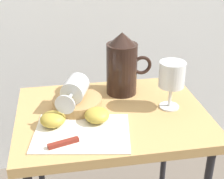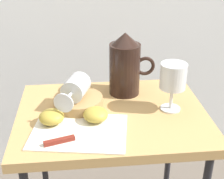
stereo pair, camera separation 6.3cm
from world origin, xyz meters
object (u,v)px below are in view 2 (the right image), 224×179
(wine_glass_tipped_near, at_px, (76,88))
(knife, at_px, (74,138))
(pitcher, at_px, (125,69))
(wine_glass_upright, at_px, (173,79))
(apple_half_right, at_px, (96,115))
(basket_tray, at_px, (78,102))
(apple_half_left, at_px, (52,117))
(table, at_px, (112,130))

(wine_glass_tipped_near, bearing_deg, knife, -92.49)
(pitcher, height_order, wine_glass_upright, pitcher)
(pitcher, height_order, apple_half_right, pitcher)
(wine_glass_upright, bearing_deg, apple_half_right, -169.40)
(basket_tray, xyz_separation_m, wine_glass_tipped_near, (-0.01, -0.01, 0.05))
(basket_tray, distance_m, apple_half_left, 0.12)
(pitcher, distance_m, wine_glass_tipped_near, 0.19)
(wine_glass_tipped_near, bearing_deg, apple_half_right, -57.48)
(table, xyz_separation_m, knife, (-0.12, -0.14, 0.08))
(apple_half_left, bearing_deg, apple_half_right, 0.05)
(wine_glass_tipped_near, height_order, knife, wine_glass_tipped_near)
(wine_glass_tipped_near, distance_m, apple_half_left, 0.12)
(knife, bearing_deg, basket_tray, 85.48)
(knife, bearing_deg, pitcher, 57.05)
(table, distance_m, wine_glass_upright, 0.26)
(apple_half_right, relative_size, knife, 0.32)
(wine_glass_tipped_near, height_order, apple_half_left, wine_glass_tipped_near)
(apple_half_left, height_order, apple_half_right, same)
(pitcher, distance_m, apple_half_left, 0.31)
(table, relative_size, apple_half_left, 9.20)
(basket_tray, height_order, pitcher, pitcher)
(wine_glass_tipped_near, distance_m, knife, 0.19)
(table, bearing_deg, wine_glass_upright, -1.42)
(basket_tray, xyz_separation_m, wine_glass_upright, (0.29, -0.05, 0.09))
(wine_glass_upright, height_order, knife, wine_glass_upright)
(pitcher, xyz_separation_m, apple_half_right, (-0.11, -0.18, -0.07))
(wine_glass_upright, bearing_deg, pitcher, 133.64)
(wine_glass_upright, bearing_deg, table, 178.58)
(apple_half_right, bearing_deg, wine_glass_tipped_near, 122.52)
(apple_half_right, height_order, knife, apple_half_right)
(table, xyz_separation_m, wine_glass_upright, (0.19, -0.00, 0.18))
(table, relative_size, apple_half_right, 9.20)
(pitcher, distance_m, knife, 0.34)
(apple_half_right, bearing_deg, table, 42.70)
(wine_glass_upright, distance_m, apple_half_left, 0.38)
(apple_half_left, relative_size, apple_half_right, 1.00)
(basket_tray, xyz_separation_m, pitcher, (0.16, 0.09, 0.07))
(knife, bearing_deg, wine_glass_tipped_near, 87.51)
(basket_tray, xyz_separation_m, apple_half_left, (-0.08, -0.10, 0.01))
(apple_half_left, xyz_separation_m, apple_half_right, (0.13, 0.00, 0.00))
(pitcher, bearing_deg, apple_half_left, -143.01)
(pitcher, relative_size, wine_glass_tipped_near, 1.33)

